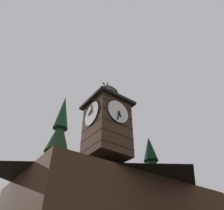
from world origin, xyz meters
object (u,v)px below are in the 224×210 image
pine_tree_behind (50,187)px  moon (99,187)px  flying_bird_high (104,84)px  pine_tree_aside (156,207)px  clock_tower (107,123)px

pine_tree_behind → moon: size_ratio=8.22×
moon → flying_bird_high: size_ratio=3.61×
pine_tree_aside → moon: 25.15m
pine_tree_aside → moon: (-7.37, -22.61, 8.18)m
clock_tower → pine_tree_behind: (1.31, -7.42, -4.05)m
pine_tree_aside → flying_bird_high: size_ratio=23.26×
pine_tree_behind → moon: bearing=-133.3°
moon → flying_bird_high: 28.29m
clock_tower → moon: (-16.68, -26.50, 3.05)m
pine_tree_aside → moon: bearing=-108.0°
clock_tower → pine_tree_behind: pine_tree_behind is taller
pine_tree_behind → pine_tree_aside: bearing=161.6°
pine_tree_behind → moon: 27.17m
clock_tower → pine_tree_behind: size_ratio=0.45×
clock_tower → pine_tree_aside: bearing=-157.3°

